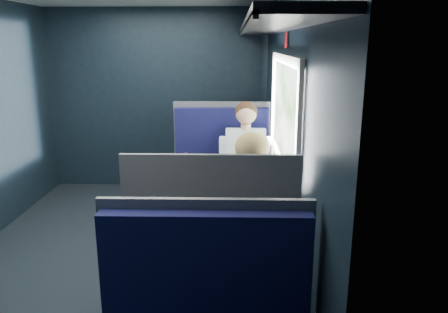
{
  "coord_description": "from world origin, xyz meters",
  "views": [
    {
      "loc": [
        0.98,
        -3.52,
        1.87
      ],
      "look_at": [
        0.9,
        0.0,
        0.95
      ],
      "focal_mm": 35.0,
      "sensor_mm": 36.0,
      "label": 1
    }
  ],
  "objects_px": {
    "seat_row_front": "(223,162)",
    "laptop": "(265,172)",
    "woman": "(251,214)",
    "bottle_small": "(263,160)",
    "seat_bay_near": "(220,184)",
    "seat_bay_far": "(214,266)",
    "cup": "(264,166)",
    "table": "(240,189)",
    "man": "(246,161)"
  },
  "relations": [
    {
      "from": "seat_bay_near",
      "to": "bottle_small",
      "type": "bearing_deg",
      "value": -51.95
    },
    {
      "from": "seat_bay_near",
      "to": "seat_bay_far",
      "type": "distance_m",
      "value": 1.75
    },
    {
      "from": "table",
      "to": "seat_row_front",
      "type": "relative_size",
      "value": 0.86
    },
    {
      "from": "woman",
      "to": "cup",
      "type": "bearing_deg",
      "value": 81.0
    },
    {
      "from": "cup",
      "to": "man",
      "type": "bearing_deg",
      "value": 112.32
    },
    {
      "from": "seat_bay_near",
      "to": "bottle_small",
      "type": "relative_size",
      "value": 5.89
    },
    {
      "from": "table",
      "to": "man",
      "type": "height_order",
      "value": "man"
    },
    {
      "from": "woman",
      "to": "bottle_small",
      "type": "distance_m",
      "value": 1.06
    },
    {
      "from": "woman",
      "to": "laptop",
      "type": "bearing_deg",
      "value": 78.31
    },
    {
      "from": "laptop",
      "to": "cup",
      "type": "height_order",
      "value": "laptop"
    },
    {
      "from": "seat_bay_near",
      "to": "seat_row_front",
      "type": "xyz_separation_m",
      "value": [
        0.02,
        0.93,
        -0.01
      ]
    },
    {
      "from": "cup",
      "to": "seat_bay_far",
      "type": "bearing_deg",
      "value": -109.15
    },
    {
      "from": "seat_bay_near",
      "to": "laptop",
      "type": "distance_m",
      "value": 1.04
    },
    {
      "from": "seat_row_front",
      "to": "laptop",
      "type": "distance_m",
      "value": 1.88
    },
    {
      "from": "cup",
      "to": "laptop",
      "type": "bearing_deg",
      "value": -92.58
    },
    {
      "from": "seat_bay_near",
      "to": "woman",
      "type": "height_order",
      "value": "woman"
    },
    {
      "from": "seat_bay_near",
      "to": "woman",
      "type": "xyz_separation_m",
      "value": [
        0.27,
        -1.58,
        0.31
      ]
    },
    {
      "from": "seat_bay_far",
      "to": "man",
      "type": "height_order",
      "value": "man"
    },
    {
      "from": "bottle_small",
      "to": "cup",
      "type": "xyz_separation_m",
      "value": [
        0.01,
        -0.03,
        -0.05
      ]
    },
    {
      "from": "seat_bay_far",
      "to": "bottle_small",
      "type": "xyz_separation_m",
      "value": [
        0.4,
        1.21,
        0.42
      ]
    },
    {
      "from": "seat_bay_near",
      "to": "cup",
      "type": "bearing_deg",
      "value": -52.83
    },
    {
      "from": "seat_bay_far",
      "to": "cup",
      "type": "distance_m",
      "value": 1.3
    },
    {
      "from": "seat_bay_far",
      "to": "bottle_small",
      "type": "distance_m",
      "value": 1.35
    },
    {
      "from": "seat_bay_far",
      "to": "woman",
      "type": "bearing_deg",
      "value": 33.82
    },
    {
      "from": "woman",
      "to": "bottle_small",
      "type": "relative_size",
      "value": 6.18
    },
    {
      "from": "laptop",
      "to": "cup",
      "type": "xyz_separation_m",
      "value": [
        0.01,
        0.31,
        -0.03
      ]
    },
    {
      "from": "seat_bay_far",
      "to": "laptop",
      "type": "height_order",
      "value": "seat_bay_far"
    },
    {
      "from": "woman",
      "to": "laptop",
      "type": "height_order",
      "value": "woman"
    },
    {
      "from": "seat_bay_far",
      "to": "man",
      "type": "relative_size",
      "value": 0.95
    },
    {
      "from": "seat_bay_far",
      "to": "cup",
      "type": "relative_size",
      "value": 14.5
    },
    {
      "from": "seat_bay_near",
      "to": "laptop",
      "type": "bearing_deg",
      "value": -64.53
    },
    {
      "from": "seat_row_front",
      "to": "cup",
      "type": "relative_size",
      "value": 13.35
    },
    {
      "from": "table",
      "to": "seat_bay_near",
      "type": "relative_size",
      "value": 0.79
    },
    {
      "from": "table",
      "to": "seat_bay_far",
      "type": "distance_m",
      "value": 0.93
    },
    {
      "from": "woman",
      "to": "seat_bay_far",
      "type": "bearing_deg",
      "value": -146.18
    },
    {
      "from": "seat_row_front",
      "to": "table",
      "type": "bearing_deg",
      "value": -84.2
    },
    {
      "from": "seat_bay_far",
      "to": "laptop",
      "type": "distance_m",
      "value": 1.04
    },
    {
      "from": "table",
      "to": "bottle_small",
      "type": "distance_m",
      "value": 0.44
    },
    {
      "from": "woman",
      "to": "bottle_small",
      "type": "bearing_deg",
      "value": 81.9
    },
    {
      "from": "seat_row_front",
      "to": "cup",
      "type": "height_order",
      "value": "seat_row_front"
    },
    {
      "from": "bottle_small",
      "to": "woman",
      "type": "bearing_deg",
      "value": -98.1
    },
    {
      "from": "woman",
      "to": "bottle_small",
      "type": "height_order",
      "value": "woman"
    },
    {
      "from": "table",
      "to": "cup",
      "type": "distance_m",
      "value": 0.4
    },
    {
      "from": "woman",
      "to": "bottle_small",
      "type": "xyz_separation_m",
      "value": [
        0.15,
        1.05,
        0.11
      ]
    },
    {
      "from": "seat_bay_near",
      "to": "table",
      "type": "bearing_deg",
      "value": -77.11
    },
    {
      "from": "man",
      "to": "laptop",
      "type": "distance_m",
      "value": 0.72
    },
    {
      "from": "table",
      "to": "seat_row_front",
      "type": "bearing_deg",
      "value": 95.8
    },
    {
      "from": "seat_row_front",
      "to": "woman",
      "type": "bearing_deg",
      "value": -84.3
    },
    {
      "from": "bottle_small",
      "to": "seat_bay_far",
      "type": "bearing_deg",
      "value": -108.19
    },
    {
      "from": "man",
      "to": "woman",
      "type": "bearing_deg",
      "value": -90.0
    }
  ]
}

